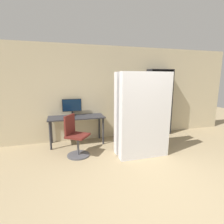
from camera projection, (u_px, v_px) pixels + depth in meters
The scene contains 8 objects.
ground_plane at pixel (172, 199), 2.62m from camera, with size 16.00×16.00×0.00m, color #9E8966.
wall_back at pixel (113, 93), 5.25m from camera, with size 8.00×0.06×2.70m.
desk at pixel (77, 120), 4.74m from camera, with size 1.48×0.62×0.77m.
monitor at pixel (72, 106), 4.83m from camera, with size 0.52×0.18×0.46m.
office_chair at pixel (76, 139), 4.04m from camera, with size 0.61×0.61×0.96m.
bookshelf at pixel (155, 103), 5.53m from camera, with size 0.77×0.34×2.06m.
mattress_near at pixel (145, 116), 3.85m from camera, with size 1.16×0.24×1.93m.
mattress_far at pixel (139, 113), 4.19m from camera, with size 1.16×0.23×1.93m.
Camera 1 is at (-1.53, -1.97, 1.78)m, focal length 28.00 mm.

